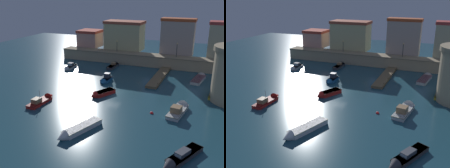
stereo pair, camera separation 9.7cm
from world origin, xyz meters
The scene contains 17 objects.
ground_plane centered at (0.00, 0.00, 0.00)m, with size 116.23×116.23×0.00m, color #1E4756.
quay_wall centered at (0.00, 21.20, 1.42)m, with size 45.53×3.95×2.82m.
old_town_backdrop centered at (1.04, 25.35, 6.53)m, with size 43.81×5.92×9.07m.
pier_dock centered at (6.03, 11.93, 0.26)m, with size 2.22×14.88×0.70m.
quay_lamp_0 centered at (-7.53, 21.20, 4.80)m, with size 0.32×0.32×2.91m.
quay_lamp_1 centered at (7.92, 21.20, 5.06)m, with size 0.32×0.32×3.36m.
moored_boat_0 centered at (-9.26, -8.64, 0.36)m, with size 1.75×6.25×2.89m.
moored_boat_1 centered at (-1.36, -2.33, 0.39)m, with size 3.68×5.34×1.52m.
moored_boat_2 centered at (-3.64, 4.95, 0.52)m, with size 1.56×4.20×2.05m.
moored_boat_3 centered at (1.21, -15.64, 0.37)m, with size 3.88×7.49×1.53m.
moored_boat_4 centered at (-6.43, 16.50, 0.40)m, with size 1.36×6.21×1.48m.
moored_boat_5 centered at (14.76, -16.77, 0.34)m, with size 4.26×6.71×1.49m.
moored_boat_6 centered at (14.25, 13.98, 0.36)m, with size 2.88×7.41×1.73m.
moored_boat_7 centered at (-15.70, 10.51, 0.42)m, with size 1.76×5.25×1.76m.
moored_boat_8 centered at (17.43, 6.21, 0.42)m, with size 1.65×6.93×1.46m.
moored_boat_9 centered at (12.79, -3.60, 0.42)m, with size 2.88×7.31×2.11m.
mooring_buoy_0 centered at (8.97, -6.05, 0.00)m, with size 0.54×0.54×0.54m, color red.
Camera 1 is at (17.37, -42.32, 17.65)m, focal length 42.22 mm.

